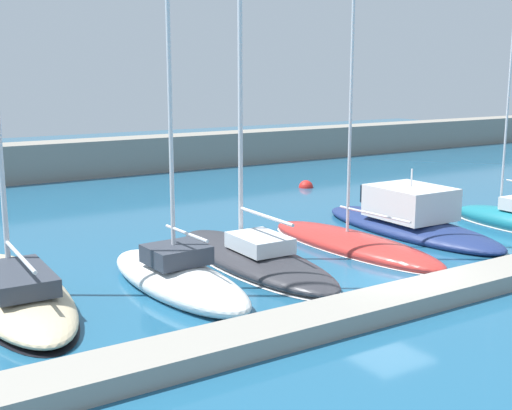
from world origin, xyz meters
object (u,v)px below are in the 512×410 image
(sailboat_charcoal_third, at_px, (253,253))
(motorboat_navy_fifth, at_px, (408,219))
(sailboat_sand_nearest, at_px, (14,287))
(mooring_buoy_red, at_px, (306,187))
(sailboat_white_second, at_px, (177,276))
(sailboat_red_fourth, at_px, (352,243))

(sailboat_charcoal_third, distance_m, motorboat_navy_fifth, 8.63)
(sailboat_sand_nearest, distance_m, mooring_buoy_red, 23.38)
(sailboat_white_second, relative_size, motorboat_navy_fifth, 1.30)
(sailboat_sand_nearest, relative_size, sailboat_white_second, 1.60)
(sailboat_red_fourth, xyz_separation_m, motorboat_navy_fifth, (4.02, 0.88, 0.31))
(sailboat_white_second, distance_m, sailboat_red_fourth, 8.27)
(sailboat_charcoal_third, relative_size, mooring_buoy_red, 21.98)
(sailboat_white_second, xyz_separation_m, sailboat_charcoal_third, (3.64, 1.10, -0.03))
(sailboat_red_fourth, relative_size, motorboat_navy_fifth, 1.74)
(sailboat_charcoal_third, bearing_deg, sailboat_white_second, 107.91)
(sailboat_sand_nearest, distance_m, sailboat_charcoal_third, 8.40)
(sailboat_charcoal_third, relative_size, motorboat_navy_fifth, 1.94)
(sailboat_charcoal_third, distance_m, mooring_buoy_red, 17.10)
(sailboat_white_second, height_order, mooring_buoy_red, sailboat_white_second)
(sailboat_red_fourth, bearing_deg, sailboat_white_second, 92.31)
(sailboat_white_second, xyz_separation_m, sailboat_red_fourth, (8.22, 0.84, -0.21))
(mooring_buoy_red, bearing_deg, sailboat_charcoal_third, -133.58)
(sailboat_charcoal_third, relative_size, sailboat_red_fourth, 1.12)
(sailboat_white_second, distance_m, mooring_buoy_red, 20.49)
(sailboat_sand_nearest, distance_m, sailboat_white_second, 5.03)
(sailboat_charcoal_third, bearing_deg, sailboat_red_fourth, -92.08)
(sailboat_charcoal_third, height_order, motorboat_navy_fifth, sailboat_charcoal_third)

